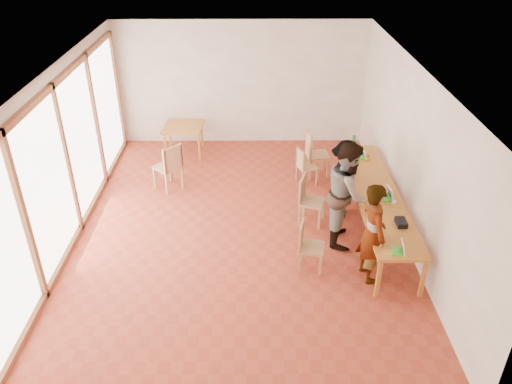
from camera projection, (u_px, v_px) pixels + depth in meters
ground at (239, 229)px, 9.33m from camera, size 8.00×8.00×0.00m
wall_back at (241, 84)px, 12.03m from camera, size 6.00×0.10×3.00m
wall_front at (228, 328)px, 5.12m from camera, size 6.00×0.10×3.00m
wall_right at (411, 156)px, 8.60m from camera, size 0.10×8.00×3.00m
window_wall at (65, 157)px, 8.55m from camera, size 0.10×8.00×3.00m
ceiling at (236, 69)px, 7.81m from camera, size 6.00×8.00×0.04m
communal_table at (376, 194)px, 9.05m from camera, size 0.80×4.00×0.75m
side_table at (183, 129)px, 11.75m from camera, size 0.90×0.90×0.75m
chair_near at (306, 241)px, 8.10m from camera, size 0.47×0.47×0.45m
chair_mid at (307, 195)px, 9.26m from camera, size 0.56×0.56×0.50m
chair_far at (304, 163)px, 10.58m from camera, size 0.48×0.48×0.43m
chair_empty at (313, 150)px, 10.87m from camera, size 0.53×0.53×0.54m
chair_spare at (170, 163)px, 10.29m from camera, size 0.68×0.68×0.55m
person_near at (372, 233)px, 7.72m from camera, size 0.53×0.69×1.71m
person_mid at (347, 193)px, 8.59m from camera, size 0.84×1.01×1.90m
person_far at (344, 179)px, 9.40m from camera, size 0.80×1.11×1.54m
laptop_near at (400, 249)px, 7.44m from camera, size 0.22×0.25×0.19m
laptop_mid at (387, 195)px, 8.79m from camera, size 0.25×0.28×0.22m
laptop_far at (362, 156)px, 10.20m from camera, size 0.23×0.25×0.18m
yellow_mug at (367, 158)px, 10.11m from camera, size 0.13×0.13×0.09m
green_bottle at (354, 142)px, 10.59m from camera, size 0.07×0.07×0.28m
clear_glass at (385, 193)px, 8.88m from camera, size 0.07×0.07×0.09m
condiment_cup at (394, 202)px, 8.65m from camera, size 0.08×0.08×0.06m
pink_phone at (358, 157)px, 10.25m from camera, size 0.05×0.10×0.01m
black_pouch at (401, 222)px, 8.08m from camera, size 0.16×0.26×0.09m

